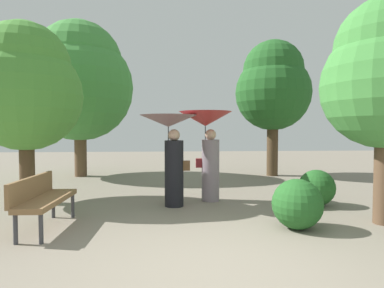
% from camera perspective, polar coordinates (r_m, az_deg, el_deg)
% --- Properties ---
extents(ground_plane, '(40.00, 40.00, 0.00)m').
position_cam_1_polar(ground_plane, '(3.84, 4.32, -21.42)').
color(ground_plane, gray).
extents(person_left, '(1.16, 1.16, 1.86)m').
position_cam_1_polar(person_left, '(6.56, -3.79, 0.52)').
color(person_left, black).
rests_on(person_left, ground).
extents(person_right, '(1.16, 1.16, 1.96)m').
position_cam_1_polar(person_right, '(7.05, 2.68, 1.54)').
color(person_right, gray).
rests_on(person_right, ground).
extents(park_bench, '(0.53, 1.51, 0.83)m').
position_cam_1_polar(park_bench, '(5.62, -24.99, -8.49)').
color(park_bench, '#38383D').
rests_on(park_bench, ground).
extents(tree_near_left, '(3.54, 3.54, 5.19)m').
position_cam_1_polar(tree_near_left, '(11.58, -19.28, 10.65)').
color(tree_near_left, brown).
rests_on(tree_near_left, ground).
extents(tree_mid_left, '(2.33, 2.33, 3.83)m').
position_cam_1_polar(tree_mid_left, '(7.72, -27.40, 9.06)').
color(tree_mid_left, '#4C3823').
rests_on(tree_mid_left, ground).
extents(tree_mid_right, '(2.54, 2.54, 4.59)m').
position_cam_1_polar(tree_mid_right, '(11.43, 14.15, 9.92)').
color(tree_mid_right, '#4C3823').
rests_on(tree_mid_right, ground).
extents(bush_path_left, '(0.79, 0.79, 0.79)m').
position_cam_1_polar(bush_path_left, '(5.41, 18.13, -10.05)').
color(bush_path_left, '#235B23').
rests_on(bush_path_left, ground).
extents(bush_path_right, '(0.74, 0.74, 0.74)m').
position_cam_1_polar(bush_path_right, '(7.17, 21.20, -7.21)').
color(bush_path_right, '#235B23').
rests_on(bush_path_right, ground).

